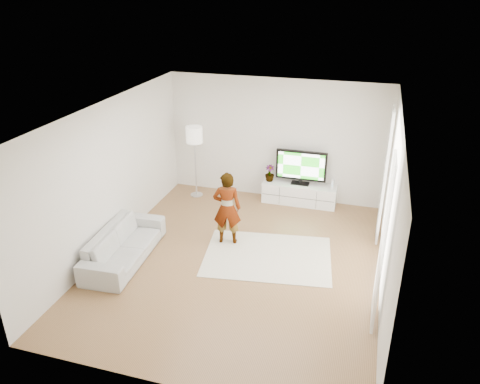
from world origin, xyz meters
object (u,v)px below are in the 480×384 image
(media_console, at_px, (299,194))
(rug, at_px, (268,256))
(sofa, at_px, (124,245))
(player, at_px, (227,208))
(television, at_px, (301,166))
(floor_lamp, at_px, (194,138))

(media_console, xyz_separation_m, rug, (-0.17, -2.44, -0.23))
(sofa, bearing_deg, rug, -75.36)
(player, relative_size, sofa, 0.71)
(television, relative_size, player, 0.78)
(sofa, xyz_separation_m, floor_lamp, (0.26, 2.99, 1.13))
(player, bearing_deg, floor_lamp, -65.89)
(player, bearing_deg, sofa, 22.12)
(rug, height_order, player, player)
(media_console, distance_m, floor_lamp, 2.72)
(floor_lamp, bearing_deg, television, 6.80)
(floor_lamp, bearing_deg, media_console, 6.15)
(rug, bearing_deg, television, 86.05)
(player, xyz_separation_m, floor_lamp, (-1.38, 1.88, 0.69))
(media_console, bearing_deg, sofa, -129.54)
(television, height_order, rug, television)
(television, xyz_separation_m, sofa, (-2.69, -3.28, -0.60))
(rug, height_order, floor_lamp, floor_lamp)
(floor_lamp, bearing_deg, rug, -43.88)
(player, height_order, floor_lamp, floor_lamp)
(media_console, bearing_deg, television, 90.00)
(media_console, distance_m, player, 2.44)
(media_console, distance_m, sofa, 4.22)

